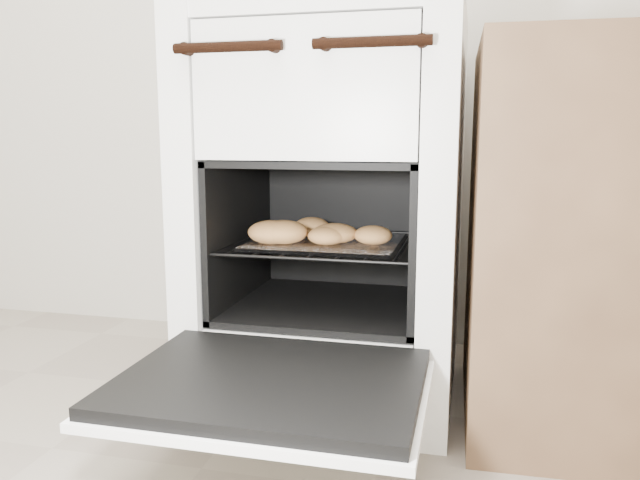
{
  "coord_description": "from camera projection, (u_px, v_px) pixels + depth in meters",
  "views": [
    {
      "loc": [
        0.49,
        -0.34,
        0.64
      ],
      "look_at": [
        0.16,
        1.02,
        0.4
      ],
      "focal_mm": 35.0,
      "sensor_mm": 36.0,
      "label": 1
    }
  ],
  "objects": [
    {
      "name": "stove",
      "position": [
        334.0,
        210.0,
        1.55
      ],
      "size": [
        0.61,
        0.67,
        0.93
      ],
      "color": "white",
      "rests_on": "ground"
    },
    {
      "name": "oven_door",
      "position": [
        271.0,
        386.0,
        1.1
      ],
      "size": [
        0.54,
        0.42,
        0.04
      ],
      "color": "black",
      "rests_on": "stove"
    },
    {
      "name": "oven_rack",
      "position": [
        328.0,
        243.0,
        1.49
      ],
      "size": [
        0.44,
        0.42,
        0.01
      ],
      "color": "black",
      "rests_on": "stove"
    },
    {
      "name": "foil_sheet",
      "position": [
        326.0,
        242.0,
        1.47
      ],
      "size": [
        0.34,
        0.3,
        0.01
      ],
      "primitive_type": "cube",
      "color": "white",
      "rests_on": "oven_rack"
    },
    {
      "name": "baked_rolls",
      "position": [
        309.0,
        232.0,
        1.44
      ],
      "size": [
        0.35,
        0.27,
        0.05
      ],
      "color": "tan",
      "rests_on": "foil_sheet"
    }
  ]
}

